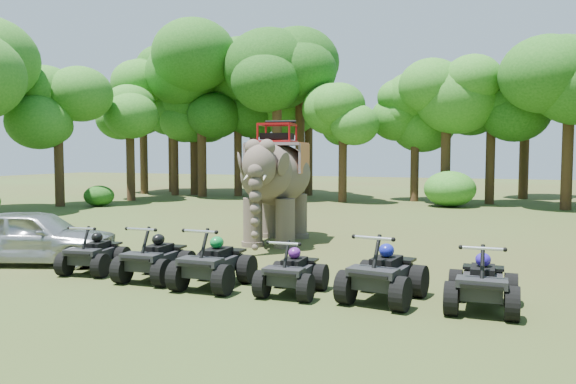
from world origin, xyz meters
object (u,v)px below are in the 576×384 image
at_px(atv_5, 483,276).
at_px(atv_1, 155,252).
at_px(atv_0, 94,248).
at_px(atv_2, 213,256).
at_px(atv_3, 292,266).
at_px(atv_4, 384,266).
at_px(elephant, 277,181).
at_px(parked_car, 34,236).

bearing_deg(atv_5, atv_1, 179.95).
relative_size(atv_0, atv_2, 0.88).
distance_m(atv_3, atv_4, 1.89).
xyz_separation_m(elephant, atv_3, (2.98, -6.19, -1.41)).
bearing_deg(elephant, atv_4, -60.04).
bearing_deg(parked_car, atv_1, -115.13).
bearing_deg(elephant, atv_5, -50.72).
bearing_deg(elephant, atv_0, -120.13).
height_order(atv_3, atv_4, atv_4).
height_order(atv_3, atv_5, atv_5).
xyz_separation_m(atv_1, atv_3, (3.43, -0.04, -0.06)).
relative_size(atv_2, atv_3, 1.15).
xyz_separation_m(atv_0, atv_5, (9.04, 0.04, 0.05)).
relative_size(elephant, atv_1, 2.74).
xyz_separation_m(atv_2, atv_4, (3.70, 0.28, 0.01)).
distance_m(atv_0, atv_4, 7.18).
bearing_deg(atv_4, elephant, 136.39).
bearing_deg(elephant, atv_1, -103.25).
distance_m(parked_car, atv_4, 9.41).
height_order(elephant, atv_5, elephant).
height_order(atv_0, atv_5, atv_5).
height_order(parked_car, atv_4, parked_car).
distance_m(atv_0, atv_5, 9.04).
bearing_deg(atv_1, atv_4, -1.95).
relative_size(elephant, parked_car, 1.11).
height_order(atv_0, atv_4, atv_4).
bearing_deg(parked_car, atv_3, -112.91).
bearing_deg(atv_2, parked_car, 173.32).
distance_m(parked_car, atv_5, 11.28).
xyz_separation_m(elephant, atv_4, (4.86, -6.00, -1.31)).
xyz_separation_m(parked_car, atv_3, (7.54, -0.44, -0.14)).
bearing_deg(atv_3, atv_5, 1.56).
height_order(atv_1, atv_2, atv_2).
relative_size(atv_0, atv_3, 1.01).
relative_size(atv_1, atv_4, 0.94).
distance_m(parked_car, atv_0, 2.25).
bearing_deg(atv_4, atv_3, -166.69).
bearing_deg(atv_0, atv_1, -13.53).
bearing_deg(atv_1, parked_car, 170.81).
xyz_separation_m(atv_0, atv_2, (3.48, -0.25, 0.08)).
bearing_deg(atv_3, atv_2, -179.11).
height_order(atv_2, atv_5, atv_2).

